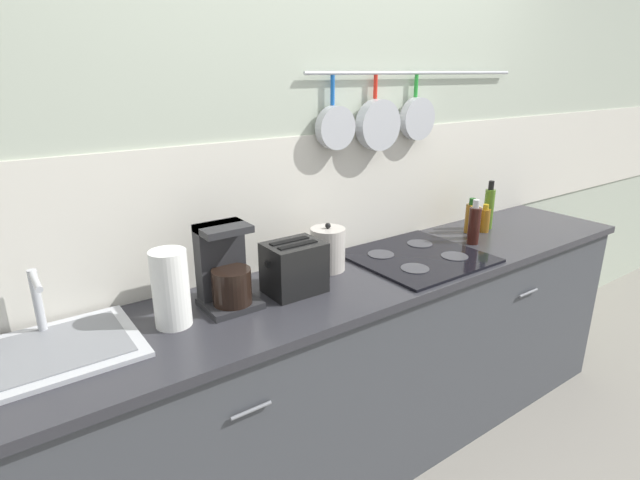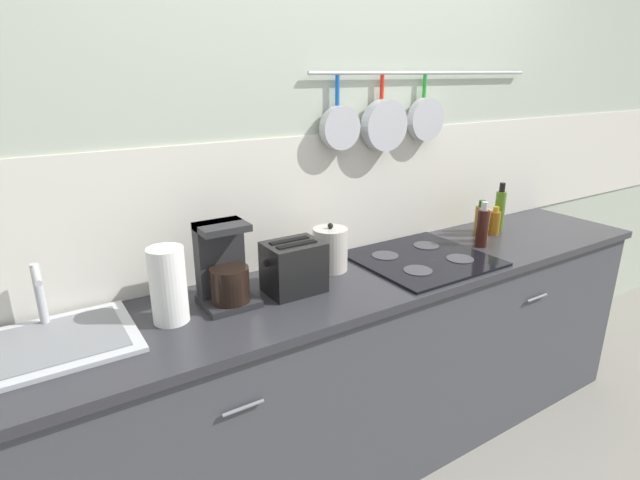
{
  "view_description": "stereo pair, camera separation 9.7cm",
  "coord_description": "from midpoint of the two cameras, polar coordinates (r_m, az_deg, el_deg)",
  "views": [
    {
      "loc": [
        -1.32,
        -1.45,
        1.72
      ],
      "look_at": [
        -0.28,
        0.0,
        1.12
      ],
      "focal_mm": 28.0,
      "sensor_mm": 36.0,
      "label": 1
    },
    {
      "loc": [
        -1.24,
        -1.5,
        1.72
      ],
      "look_at": [
        -0.28,
        0.0,
        1.12
      ],
      "focal_mm": 28.0,
      "sensor_mm": 36.0,
      "label": 2
    }
  ],
  "objects": [
    {
      "name": "ground_plane",
      "position": [
        2.61,
        6.75,
        -22.82
      ],
      "size": [
        12.0,
        12.0,
        0.0
      ],
      "primitive_type": "plane",
      "color": "gray"
    },
    {
      "name": "wall_back",
      "position": [
        2.26,
        2.78,
        7.4
      ],
      "size": [
        7.2,
        0.14,
        2.6
      ],
      "color": "#B2BCA8",
      "rests_on": "ground_plane"
    },
    {
      "name": "cabinet_base",
      "position": [
        2.34,
        7.18,
        -14.64
      ],
      "size": [
        2.96,
        0.55,
        0.89
      ],
      "color": "#3F4247",
      "rests_on": "ground_plane"
    },
    {
      "name": "countertop",
      "position": [
        2.12,
        7.68,
        -4.16
      ],
      "size": [
        3.0,
        0.57,
        0.03
      ],
      "color": "#2D2D33",
      "rests_on": "cabinet_base"
    },
    {
      "name": "sink_basin",
      "position": [
        1.74,
        -27.1,
        -10.19
      ],
      "size": [
        0.49,
        0.39,
        0.22
      ],
      "color": "#B7BABF",
      "rests_on": "countertop"
    },
    {
      "name": "paper_towel_roll",
      "position": [
        1.71,
        -15.41,
        -5.03
      ],
      "size": [
        0.12,
        0.12,
        0.26
      ],
      "color": "white",
      "rests_on": "countertop"
    },
    {
      "name": "coffee_maker",
      "position": [
        1.81,
        -9.37,
        -3.5
      ],
      "size": [
        0.19,
        0.18,
        0.3
      ],
      "color": "#262628",
      "rests_on": "countertop"
    },
    {
      "name": "toaster",
      "position": [
        1.89,
        -1.56,
        -3.11
      ],
      "size": [
        0.23,
        0.16,
        0.2
      ],
      "color": "black",
      "rests_on": "countertop"
    },
    {
      "name": "kettle",
      "position": [
        2.1,
        2.49,
        -1.07
      ],
      "size": [
        0.15,
        0.15,
        0.21
      ],
      "color": "beige",
      "rests_on": "countertop"
    },
    {
      "name": "cooktop",
      "position": [
        2.29,
        12.79,
        -2.09
      ],
      "size": [
        0.56,
        0.53,
        0.01
      ],
      "color": "black",
      "rests_on": "countertop"
    },
    {
      "name": "bottle_sesame_oil",
      "position": [
        2.51,
        19.12,
        1.4
      ],
      "size": [
        0.06,
        0.06,
        0.22
      ],
      "color": "#33140F",
      "rests_on": "countertop"
    },
    {
      "name": "bottle_hot_sauce",
      "position": [
        2.6,
        19.2,
        1.71
      ],
      "size": [
        0.05,
        0.05,
        0.2
      ],
      "color": "yellow",
      "rests_on": "countertop"
    },
    {
      "name": "bottle_dish_soap",
      "position": [
        2.69,
        18.86,
        2.18
      ],
      "size": [
        0.06,
        0.06,
        0.18
      ],
      "color": "#8C5919",
      "rests_on": "countertop"
    },
    {
      "name": "bottle_olive_oil",
      "position": [
        2.73,
        20.31,
        1.9
      ],
      "size": [
        0.05,
        0.05,
        0.15
      ],
      "color": "#8C5919",
      "rests_on": "countertop"
    },
    {
      "name": "bottle_vinegar",
      "position": [
        2.78,
        20.79,
        3.2
      ],
      "size": [
        0.05,
        0.05,
        0.26
      ],
      "color": "#4C721E",
      "rests_on": "countertop"
    }
  ]
}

